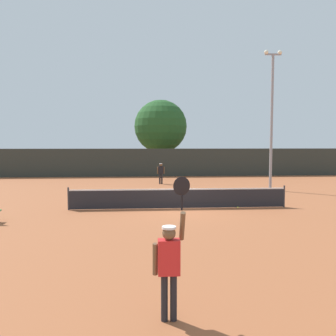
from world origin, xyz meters
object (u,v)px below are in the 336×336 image
object	(u,v)px
player_serving	(170,258)
parked_car_near	(89,165)
light_pole	(272,112)
parked_car_mid	(212,164)
large_tree	(161,126)
tennis_ball	(238,207)
player_receiving	(161,171)

from	to	relation	value
player_serving	parked_car_near	world-z (taller)	player_serving
light_pole	parked_car_mid	xyz separation A→B (m)	(-0.59, 16.86, -4.40)
light_pole	parked_car_mid	distance (m)	17.43
light_pole	large_tree	world-z (taller)	light_pole
large_tree	parked_car_near	distance (m)	9.06
player_serving	light_pole	distance (m)	18.64
player_serving	tennis_ball	world-z (taller)	player_serving
parked_car_mid	light_pole	bearing A→B (deg)	-79.87
player_serving	player_receiving	size ratio (longest dim) A/B	1.58
light_pole	parked_car_near	distance (m)	22.30
parked_car_near	light_pole	bearing A→B (deg)	-40.50
light_pole	large_tree	xyz separation A→B (m)	(-6.58, 15.38, -0.16)
tennis_ball	large_tree	world-z (taller)	large_tree
player_receiving	large_tree	xyz separation A→B (m)	(0.56, 11.24, 4.04)
light_pole	parked_car_mid	world-z (taller)	light_pole
player_serving	player_receiving	world-z (taller)	player_serving
player_receiving	light_pole	bearing A→B (deg)	149.83
tennis_ball	light_pole	bearing A→B (deg)	57.24
player_serving	parked_car_mid	size ratio (longest dim) A/B	0.57
player_receiving	parked_car_near	distance (m)	14.25
tennis_ball	light_pole	xyz separation A→B (m)	(3.91, 6.08, 5.15)
parked_car_near	player_serving	bearing A→B (deg)	-70.87
player_receiving	parked_car_mid	world-z (taller)	parked_car_mid
player_serving	parked_car_near	distance (m)	33.31
light_pole	parked_car_near	bearing A→B (deg)	131.64
large_tree	parked_car_mid	xyz separation A→B (m)	(5.99, 1.47, -4.24)
player_receiving	large_tree	distance (m)	11.95
light_pole	player_serving	bearing A→B (deg)	-116.16
player_serving	tennis_ball	distance (m)	11.09
parked_car_near	large_tree	bearing A→B (deg)	1.02
light_pole	parked_car_mid	size ratio (longest dim) A/B	2.08
player_serving	light_pole	world-z (taller)	light_pole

